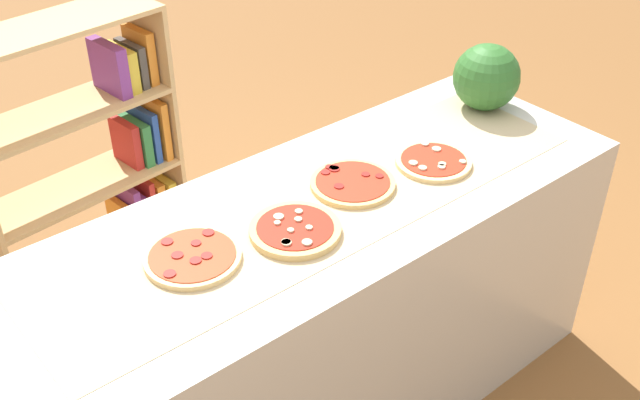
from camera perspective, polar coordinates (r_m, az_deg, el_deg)
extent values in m
cube|color=beige|center=(2.66, 0.00, -8.59)|extent=(2.14, 0.76, 0.92)
cube|color=tan|center=(2.37, 0.00, -0.38)|extent=(1.88, 0.50, 0.00)
cylinder|color=#E5C17F|center=(2.17, -9.55, -4.28)|extent=(0.28, 0.28, 0.02)
cylinder|color=red|center=(2.17, -9.57, -4.07)|extent=(0.25, 0.25, 0.00)
cylinder|color=maroon|center=(2.15, -8.51, -4.16)|extent=(0.03, 0.03, 0.00)
cylinder|color=maroon|center=(2.14, -9.33, -4.50)|extent=(0.03, 0.03, 0.00)
cylinder|color=maroon|center=(2.22, -11.41, -3.08)|extent=(0.03, 0.03, 0.00)
cylinder|color=maroon|center=(2.24, -8.39, -2.42)|extent=(0.04, 0.04, 0.00)
cylinder|color=maroon|center=(2.20, -9.30, -3.20)|extent=(0.03, 0.03, 0.00)
cylinder|color=maroon|center=(2.11, -11.22, -5.45)|extent=(0.03, 0.03, 0.00)
cylinder|color=maroon|center=(2.17, -10.67, -4.09)|extent=(0.03, 0.03, 0.00)
cylinder|color=#DBB26B|center=(2.24, -1.88, -2.28)|extent=(0.27, 0.27, 0.02)
cylinder|color=#AD2314|center=(2.24, -1.89, -2.03)|extent=(0.23, 0.23, 0.00)
cylinder|color=#C6B28E|center=(2.27, -3.20, -1.21)|extent=(0.03, 0.03, 0.01)
cylinder|color=#C6B28E|center=(2.29, -1.61, -0.86)|extent=(0.02, 0.02, 0.01)
cylinder|color=#C6B28E|center=(2.25, -3.24, -1.72)|extent=(0.02, 0.02, 0.01)
cylinder|color=#C6B28E|center=(2.17, -2.54, -3.22)|extent=(0.03, 0.03, 0.01)
cylinder|color=#C6B28E|center=(2.17, -0.98, -3.20)|extent=(0.03, 0.03, 0.01)
cylinder|color=#C6B28E|center=(2.21, -2.23, -2.28)|extent=(0.02, 0.02, 0.01)
cylinder|color=#C6B28E|center=(2.17, -2.58, -3.17)|extent=(0.03, 0.03, 0.01)
cylinder|color=#C6B28E|center=(2.26, -1.65, -1.46)|extent=(0.02, 0.02, 0.01)
cylinder|color=#C6B28E|center=(2.22, -0.83, -2.08)|extent=(0.02, 0.02, 0.01)
cylinder|color=#DBB26B|center=(2.45, 2.47, 1.24)|extent=(0.28, 0.28, 0.02)
cylinder|color=red|center=(2.45, 2.48, 1.43)|extent=(0.24, 0.24, 0.00)
cylinder|color=maroon|center=(2.42, 1.43, 1.05)|extent=(0.03, 0.03, 0.00)
cylinder|color=maroon|center=(2.50, 1.07, 2.36)|extent=(0.04, 0.04, 0.00)
cylinder|color=maroon|center=(2.51, 0.71, 2.51)|extent=(0.03, 0.03, 0.00)
cylinder|color=maroon|center=(2.51, 1.09, 2.45)|extent=(0.03, 0.03, 0.00)
cylinder|color=maroon|center=(2.48, 3.45, 1.94)|extent=(0.03, 0.03, 0.00)
cylinder|color=maroon|center=(2.47, 4.48, 1.81)|extent=(0.03, 0.03, 0.00)
cylinder|color=maroon|center=(2.48, 0.41, 2.10)|extent=(0.03, 0.03, 0.00)
cylinder|color=#E5C17F|center=(2.59, 8.51, 2.86)|extent=(0.26, 0.26, 0.02)
cylinder|color=red|center=(2.59, 8.52, 3.03)|extent=(0.22, 0.22, 0.00)
cylinder|color=#C6B28E|center=(2.53, 7.71, 2.40)|extent=(0.03, 0.03, 0.01)
cylinder|color=#C6B28E|center=(2.64, 8.73, 3.81)|extent=(0.03, 0.03, 0.01)
cylinder|color=#C6B28E|center=(2.67, 7.88, 4.21)|extent=(0.03, 0.03, 0.01)
cylinder|color=#C6B28E|center=(2.56, 9.17, 2.67)|extent=(0.03, 0.03, 0.01)
cylinder|color=#C6B28E|center=(2.55, 9.11, 2.48)|extent=(0.03, 0.03, 0.01)
cylinder|color=#C6B28E|center=(2.59, 10.66, 2.86)|extent=(0.02, 0.02, 0.01)
cylinder|color=#C6B28E|center=(2.55, 7.01, 2.78)|extent=(0.03, 0.03, 0.01)
sphere|color=#2D6628|center=(2.95, 12.40, 9.01)|extent=(0.25, 0.25, 0.25)
cube|color=tan|center=(3.25, -11.79, 3.72)|extent=(0.05, 0.28, 1.31)
cube|color=tan|center=(3.47, -15.71, -7.98)|extent=(0.78, 0.37, 0.02)
cube|color=silver|center=(3.54, -11.22, -4.19)|extent=(0.05, 0.20, 0.18)
cube|color=gold|center=(3.52, -11.69, -4.44)|extent=(0.05, 0.18, 0.18)
cube|color=silver|center=(3.50, -12.31, -4.66)|extent=(0.06, 0.18, 0.19)
cube|color=orange|center=(3.48, -12.87, -4.94)|extent=(0.05, 0.18, 0.20)
cube|color=orange|center=(3.47, -13.45, -5.37)|extent=(0.06, 0.21, 0.18)
cube|color=silver|center=(3.45, -13.98, -5.53)|extent=(0.05, 0.19, 0.20)
cube|color=#47423D|center=(3.42, -14.61, -5.63)|extent=(0.05, 0.17, 0.24)
cube|color=tan|center=(3.27, -16.58, -3.77)|extent=(0.78, 0.37, 0.02)
cube|color=gold|center=(3.34, -11.90, 0.35)|extent=(0.06, 0.21, 0.21)
cube|color=orange|center=(3.32, -12.52, 0.04)|extent=(0.06, 0.18, 0.21)
cube|color=#B22823|center=(3.29, -13.17, -0.04)|extent=(0.05, 0.18, 0.24)
cube|color=#753384|center=(3.29, -13.63, -0.72)|extent=(0.05, 0.17, 0.18)
cube|color=#753384|center=(3.26, -14.29, -0.62)|extent=(0.05, 0.19, 0.24)
cube|color=orange|center=(3.26, -14.75, -1.35)|extent=(0.05, 0.16, 0.17)
cube|color=tan|center=(3.08, -17.55, 0.97)|extent=(0.78, 0.37, 0.02)
cube|color=orange|center=(3.16, -12.59, 5.57)|extent=(0.06, 0.23, 0.25)
cube|color=#234799|center=(3.15, -13.16, 5.01)|extent=(0.05, 0.20, 0.22)
cube|color=#2D753D|center=(3.14, -13.74, 4.46)|extent=(0.06, 0.20, 0.18)
cube|color=#B22823|center=(3.12, -14.37, 4.22)|extent=(0.05, 0.17, 0.19)
cube|color=tan|center=(2.93, -18.64, 6.27)|extent=(0.78, 0.37, 0.02)
cube|color=orange|center=(3.03, -13.34, 10.57)|extent=(0.05, 0.17, 0.21)
cube|color=#47423D|center=(3.02, -13.94, 9.93)|extent=(0.05, 0.17, 0.17)
cube|color=gold|center=(3.00, -14.72, 9.60)|extent=(0.06, 0.19, 0.16)
cube|color=#753384|center=(2.97, -15.55, 9.55)|extent=(0.07, 0.20, 0.19)
cube|color=tan|center=(2.80, -19.87, 12.10)|extent=(0.78, 0.37, 0.02)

